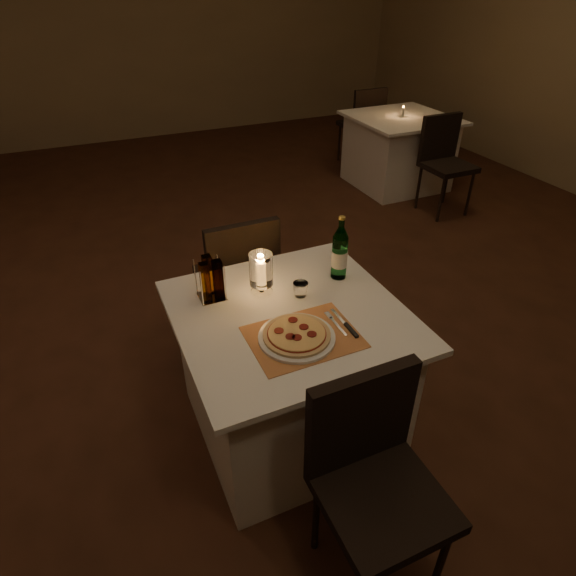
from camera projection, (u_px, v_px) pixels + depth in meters
name	position (u px, v px, depth m)	size (l,w,h in m)	color
floor	(262.00, 351.00, 3.06)	(8.00, 10.00, 0.02)	#462416
wall_back	(112.00, 18.00, 6.03)	(8.00, 0.02, 3.00)	#947C56
main_table	(290.00, 373.00, 2.35)	(1.00, 1.00, 0.74)	white
chair_near	(372.00, 465.00, 1.71)	(0.42, 0.42, 0.90)	black
chair_far	(239.00, 272.00, 2.79)	(0.42, 0.42, 0.90)	black
placemat	(303.00, 337.00, 2.00)	(0.45, 0.34, 0.00)	#CD7F47
plate	(297.00, 337.00, 1.98)	(0.32, 0.32, 0.01)	white
pizza	(297.00, 334.00, 1.97)	(0.28, 0.28, 0.02)	#D8B77F
fork	(334.00, 322.00, 2.08)	(0.02, 0.18, 0.00)	silver
knife	(348.00, 327.00, 2.04)	(0.02, 0.22, 0.01)	black
tumbler	(300.00, 289.00, 2.24)	(0.07, 0.07, 0.07)	white
water_bottle	(340.00, 253.00, 2.32)	(0.08, 0.08, 0.33)	#5CAB6B
hurricane_candle	(261.00, 271.00, 2.20)	(0.11, 0.11, 0.21)	white
cruet_caddy	(211.00, 281.00, 2.18)	(0.12, 0.12, 0.21)	white
neighbor_table_right	(398.00, 151.00, 5.19)	(1.00, 1.00, 0.74)	white
neighbor_chair_ra	(444.00, 155.00, 4.55)	(0.42, 0.42, 0.90)	black
neighbor_chair_rb	(364.00, 119.00, 5.64)	(0.42, 0.42, 0.90)	black
neighbor_candle_right	(403.00, 112.00, 4.97)	(0.03, 0.03, 0.11)	white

